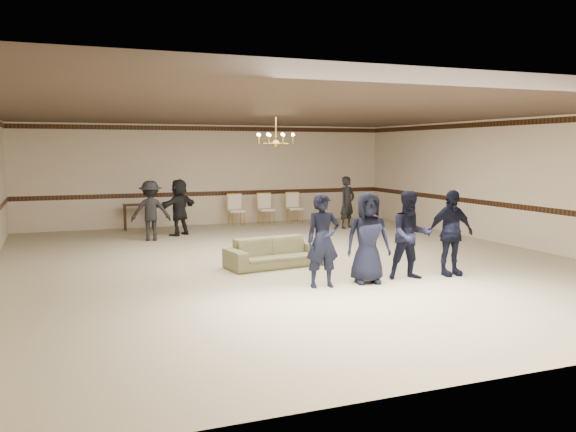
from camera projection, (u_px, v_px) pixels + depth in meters
name	position (u px, v px, depth m)	size (l,w,h in m)	color
room	(292.00, 188.00, 12.83)	(12.01, 14.01, 3.21)	tan
chair_rail	(211.00, 194.00, 19.35)	(12.00, 0.02, 0.14)	#381E10
crown_molding	(210.00, 129.00, 19.12)	(12.00, 0.02, 0.14)	#381E10
chandelier	(276.00, 129.00, 13.61)	(0.94, 0.94, 0.89)	#B08A38
boy_a	(323.00, 241.00, 10.52)	(0.60, 0.40, 1.66)	black
boy_b	(368.00, 238.00, 10.85)	(0.81, 0.53, 1.66)	black
boy_c	(410.00, 235.00, 11.18)	(0.80, 0.63, 1.66)	black
boy_d	(450.00, 233.00, 11.51)	(0.97, 0.40, 1.66)	black
settee	(275.00, 252.00, 12.41)	(2.04, 0.80, 0.60)	#7E7E54
adult_left	(151.00, 211.00, 15.92)	(1.03, 0.59, 1.60)	black
adult_mid	(179.00, 207.00, 16.89)	(1.48, 0.47, 1.60)	black
adult_right	(347.00, 202.00, 18.39)	(0.58, 0.38, 1.60)	black
banquet_chair_left	(236.00, 210.00, 19.00)	(0.48, 0.48, 0.99)	#F3E8CD
banquet_chair_mid	(266.00, 209.00, 19.37)	(0.48, 0.48, 0.99)	#F3E8CD
banquet_chair_right	(295.00, 208.00, 19.74)	(0.48, 0.48, 0.99)	#F3E8CD
console_table	(139.00, 217.00, 18.10)	(0.94, 0.40, 0.79)	#311C10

